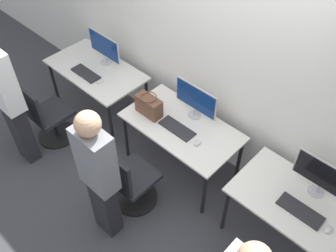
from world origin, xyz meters
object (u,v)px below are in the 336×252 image
Objects in this scene: person_left at (7,96)px; person_center at (99,174)px; monitor_left at (104,47)px; office_chair_center at (130,183)px; mouse_left at (100,81)px; mouse_right at (328,229)px; monitor_right at (323,177)px; keyboard_left at (86,73)px; monitor_center at (196,100)px; keyboard_center at (177,128)px; mouse_center at (197,143)px; handbag at (149,106)px; office_chair_left at (48,118)px; keyboard_right at (300,211)px.

person_left is 1.07× the size of person_center.
monitor_left is 1.32m from person_left.
person_center is at bearing -82.90° from office_chair_center.
mouse_right is at bearing 1.04° from mouse_left.
person_center is (0.05, -0.37, 0.54)m from office_chair_center.
monitor_right is at bearing 0.46° from monitor_left.
mouse_left is (0.26, -0.31, -0.21)m from monitor_left.
person_center is at bearing -33.28° from keyboard_left.
monitor_center is 1.32× the size of keyboard_center.
monitor_right is at bearing 24.73° from person_left.
keyboard_center is 1.71m from mouse_right.
monitor_left and monitor_right have the same top height.
monitor_right reaches higher than mouse_center.
monitor_left is at bearing 164.93° from handbag.
handbag is at bearing 117.74° from office_chair_center.
mouse_right is at bearing 30.63° from person_center.
mouse_right is at bearing -4.64° from monitor_left.
office_chair_left is at bearing -159.11° from mouse_center.
keyboard_right is (1.45, -0.28, -0.22)m from monitor_center.
person_center is 4.05× the size of keyboard_right.
office_chair_left is at bearing -166.68° from keyboard_right.
person_center is at bearing -90.47° from monitor_center.
person_left reaches higher than keyboard_right.
person_left reaches higher than office_chair_center.
person_left is at bearing -90.23° from monitor_left.
person_left is 19.54× the size of mouse_center.
monitor_center reaches higher than mouse_right.
monitor_center reaches higher than office_chair_left.
monitor_left is 2.90m from monitor_right.
monitor_left is 5.95× the size of mouse_left.
mouse_center is 0.22× the size of keyboard_right.
office_chair_center is at bearing 16.14° from person_left.
person_left reaches higher than mouse_center.
keyboard_center is at bearing -169.16° from monitor_right.
office_chair_center is 2.15× the size of keyboard_right.
monitor_left is at bearing 175.36° from mouse_right.
keyboard_left and keyboard_center have the same top height.
mouse_right is (3.16, -0.26, -0.21)m from monitor_left.
person_left is 4.34× the size of keyboard_right.
office_chair_left is at bearing -92.45° from monitor_left.
person_center is at bearing -138.35° from monitor_right.
person_center reaches higher than mouse_left.
mouse_left is 1.54m from person_center.
person_left is 2.05m from mouse_center.
person_center reaches higher than office_chair_left.
office_chair_left is 3.15m from monitor_right.
mouse_right is at bearing 20.29° from office_chair_center.
keyboard_left is at bearing 86.24° from office_chair_left.
keyboard_right is (1.51, 0.66, 0.36)m from office_chair_center.
keyboard_left is at bearing -178.65° from mouse_right.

